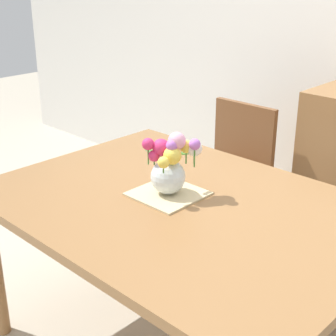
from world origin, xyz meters
name	(u,v)px	position (x,y,z in m)	size (l,w,h in m)	color
dining_table	(182,220)	(0.00, 0.00, 0.68)	(1.59, 1.15, 0.76)	olive
chair_left	(232,168)	(-0.44, 0.92, 0.52)	(0.42, 0.42, 0.90)	brown
placemat	(168,194)	(-0.09, 0.01, 0.77)	(0.27, 0.27, 0.01)	#CCB789
flower_vase	(170,165)	(-0.08, 0.01, 0.90)	(0.22, 0.21, 0.27)	silver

